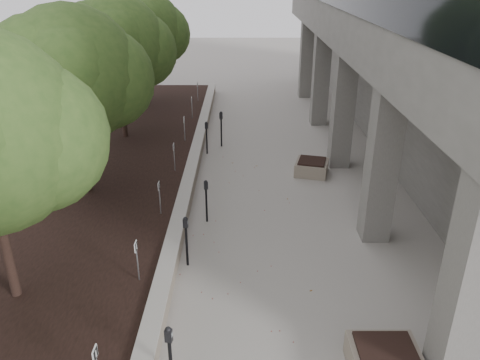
{
  "coord_description": "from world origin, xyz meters",
  "views": [
    {
      "loc": [
        -0.12,
        -4.87,
        6.6
      ],
      "look_at": [
        -0.17,
        7.47,
        0.98
      ],
      "focal_mm": 35.05,
      "sensor_mm": 36.0,
      "label": 1
    }
  ],
  "objects_px": {
    "crabapple_tree_3": "(76,103)",
    "planter_back": "(312,167)",
    "parking_meter_3": "(206,201)",
    "crabapple_tree_4": "(118,68)",
    "parking_meter_2": "(186,241)",
    "parking_meter_4": "(207,138)",
    "parking_meter_1": "(171,360)",
    "crabapple_tree_5": "(144,47)",
    "parking_meter_5": "(221,129)"
  },
  "relations": [
    {
      "from": "parking_meter_3",
      "to": "planter_back",
      "type": "relative_size",
      "value": 1.2
    },
    {
      "from": "crabapple_tree_5",
      "to": "parking_meter_3",
      "type": "relative_size",
      "value": 4.22
    },
    {
      "from": "crabapple_tree_4",
      "to": "parking_meter_4",
      "type": "height_order",
      "value": "crabapple_tree_4"
    },
    {
      "from": "planter_back",
      "to": "parking_meter_5",
      "type": "bearing_deg",
      "value": 139.78
    },
    {
      "from": "crabapple_tree_3",
      "to": "parking_meter_2",
      "type": "bearing_deg",
      "value": -44.96
    },
    {
      "from": "crabapple_tree_4",
      "to": "parking_meter_4",
      "type": "bearing_deg",
      "value": -15.1
    },
    {
      "from": "crabapple_tree_3",
      "to": "parking_meter_1",
      "type": "bearing_deg",
      "value": -63.65
    },
    {
      "from": "parking_meter_5",
      "to": "crabapple_tree_5",
      "type": "bearing_deg",
      "value": 135.63
    },
    {
      "from": "crabapple_tree_5",
      "to": "parking_meter_2",
      "type": "relative_size",
      "value": 4.09
    },
    {
      "from": "planter_back",
      "to": "parking_meter_3",
      "type": "bearing_deg",
      "value": -135.13
    },
    {
      "from": "parking_meter_4",
      "to": "crabapple_tree_5",
      "type": "bearing_deg",
      "value": 105.33
    },
    {
      "from": "parking_meter_2",
      "to": "planter_back",
      "type": "xyz_separation_m",
      "value": [
        3.75,
        5.55,
        -0.41
      ]
    },
    {
      "from": "parking_meter_3",
      "to": "parking_meter_5",
      "type": "xyz_separation_m",
      "value": [
        0.17,
        6.17,
        0.08
      ]
    },
    {
      "from": "parking_meter_2",
      "to": "parking_meter_4",
      "type": "distance_m",
      "value": 7.46
    },
    {
      "from": "parking_meter_3",
      "to": "parking_meter_4",
      "type": "distance_m",
      "value": 5.33
    },
    {
      "from": "parking_meter_2",
      "to": "parking_meter_3",
      "type": "bearing_deg",
      "value": 88.88
    },
    {
      "from": "crabapple_tree_4",
      "to": "parking_meter_5",
      "type": "xyz_separation_m",
      "value": [
        3.86,
        -0.06,
        -2.4
      ]
    },
    {
      "from": "parking_meter_5",
      "to": "parking_meter_1",
      "type": "bearing_deg",
      "value": -83.42
    },
    {
      "from": "crabapple_tree_4",
      "to": "crabapple_tree_5",
      "type": "xyz_separation_m",
      "value": [
        0.0,
        5.0,
        0.0
      ]
    },
    {
      "from": "crabapple_tree_5",
      "to": "planter_back",
      "type": "distance_m",
      "value": 10.95
    },
    {
      "from": "parking_meter_1",
      "to": "parking_meter_3",
      "type": "xyz_separation_m",
      "value": [
        0.18,
        5.86,
        -0.05
      ]
    },
    {
      "from": "parking_meter_3",
      "to": "planter_back",
      "type": "bearing_deg",
      "value": 31.37
    },
    {
      "from": "crabapple_tree_4",
      "to": "parking_meter_1",
      "type": "xyz_separation_m",
      "value": [
        3.51,
        -12.09,
        -2.42
      ]
    },
    {
      "from": "parking_meter_3",
      "to": "parking_meter_4",
      "type": "bearing_deg",
      "value": 80.33
    },
    {
      "from": "parking_meter_2",
      "to": "parking_meter_1",
      "type": "bearing_deg",
      "value": -80.35
    },
    {
      "from": "planter_back",
      "to": "crabapple_tree_5",
      "type": "bearing_deg",
      "value": 132.35
    },
    {
      "from": "crabapple_tree_5",
      "to": "parking_meter_4",
      "type": "relative_size",
      "value": 4.21
    },
    {
      "from": "crabapple_tree_3",
      "to": "planter_back",
      "type": "distance_m",
      "value": 7.98
    },
    {
      "from": "planter_back",
      "to": "parking_meter_2",
      "type": "bearing_deg",
      "value": -124.04
    },
    {
      "from": "crabapple_tree_5",
      "to": "parking_meter_5",
      "type": "xyz_separation_m",
      "value": [
        3.86,
        -5.06,
        -2.4
      ]
    },
    {
      "from": "crabapple_tree_4",
      "to": "parking_meter_1",
      "type": "distance_m",
      "value": 12.82
    },
    {
      "from": "crabapple_tree_4",
      "to": "parking_meter_4",
      "type": "distance_m",
      "value": 4.25
    },
    {
      "from": "crabapple_tree_4",
      "to": "parking_meter_4",
      "type": "relative_size",
      "value": 4.21
    },
    {
      "from": "parking_meter_3",
      "to": "crabapple_tree_5",
      "type": "bearing_deg",
      "value": 94.71
    },
    {
      "from": "parking_meter_1",
      "to": "parking_meter_5",
      "type": "xyz_separation_m",
      "value": [
        0.35,
        12.03,
        0.03
      ]
    },
    {
      "from": "parking_meter_5",
      "to": "crabapple_tree_3",
      "type": "bearing_deg",
      "value": -119.74
    },
    {
      "from": "parking_meter_3",
      "to": "parking_meter_2",
      "type": "bearing_deg",
      "value": -112.1
    },
    {
      "from": "crabapple_tree_4",
      "to": "parking_meter_2",
      "type": "relative_size",
      "value": 4.09
    },
    {
      "from": "crabapple_tree_4",
      "to": "parking_meter_2",
      "type": "height_order",
      "value": "crabapple_tree_4"
    },
    {
      "from": "parking_meter_4",
      "to": "parking_meter_2",
      "type": "bearing_deg",
      "value": -103.91
    },
    {
      "from": "crabapple_tree_3",
      "to": "crabapple_tree_5",
      "type": "distance_m",
      "value": 10.0
    },
    {
      "from": "crabapple_tree_4",
      "to": "crabapple_tree_5",
      "type": "height_order",
      "value": "same"
    },
    {
      "from": "parking_meter_4",
      "to": "planter_back",
      "type": "distance_m",
      "value": 4.26
    },
    {
      "from": "crabapple_tree_3",
      "to": "parking_meter_3",
      "type": "relative_size",
      "value": 4.22
    },
    {
      "from": "crabapple_tree_3",
      "to": "parking_meter_1",
      "type": "xyz_separation_m",
      "value": [
        3.51,
        -7.09,
        -2.42
      ]
    },
    {
      "from": "parking_meter_2",
      "to": "parking_meter_5",
      "type": "xyz_separation_m",
      "value": [
        0.49,
        8.31,
        0.06
      ]
    },
    {
      "from": "parking_meter_4",
      "to": "parking_meter_5",
      "type": "xyz_separation_m",
      "value": [
        0.53,
        0.84,
        0.08
      ]
    },
    {
      "from": "parking_meter_1",
      "to": "parking_meter_2",
      "type": "bearing_deg",
      "value": 102.5
    },
    {
      "from": "parking_meter_2",
      "to": "parking_meter_4",
      "type": "xyz_separation_m",
      "value": [
        -0.03,
        7.46,
        -0.02
      ]
    },
    {
      "from": "crabapple_tree_3",
      "to": "crabapple_tree_4",
      "type": "xyz_separation_m",
      "value": [
        0.0,
        5.0,
        0.0
      ]
    }
  ]
}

